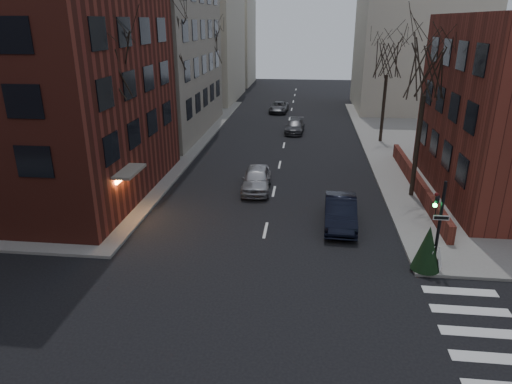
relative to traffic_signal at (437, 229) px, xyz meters
The scene contains 19 objects.
building_left_brick 25.61m from the traffic_signal, 162.24° to the left, with size 15.00×15.00×18.00m, color maroon.
low_wall_right 10.18m from the traffic_signal, 82.24° to the left, with size 0.35×16.00×1.00m, color maroon.
building_distant_la 51.89m from the traffic_signal, 116.50° to the left, with size 14.00×16.00×18.00m, color #B6AE9A.
building_distant_ra 42.05m from the traffic_signal, 80.23° to the left, with size 14.00×14.00×16.00m, color #B6AE9A.
building_distant_lb 66.59m from the traffic_signal, 108.38° to the left, with size 10.00×12.00×14.00m, color #B6AE9A.
traffic_signal is the anchor object (origin of this frame).
tree_left_a 18.66m from the traffic_signal, 163.35° to the left, with size 4.18×4.18×10.26m.
tree_left_b 24.87m from the traffic_signal, 134.54° to the left, with size 4.40×4.40×10.80m.
tree_left_c 35.76m from the traffic_signal, 118.36° to the left, with size 3.96×3.96×9.72m.
tree_right_a 10.92m from the traffic_signal, 84.53° to the left, with size 3.96×3.96×9.72m.
tree_right_b 23.71m from the traffic_signal, 87.85° to the left, with size 3.74×3.74×9.18m.
streetlamp_near 20.86m from the traffic_signal, 141.13° to the left, with size 0.36×0.36×6.28m.
streetlamp_far 36.81m from the traffic_signal, 116.06° to the left, with size 0.36×0.36×6.28m.
parked_sedan 5.80m from the traffic_signal, 133.81° to the left, with size 1.68×4.81×1.58m, color black.
car_lane_silver 12.99m from the traffic_signal, 134.74° to the left, with size 1.83×4.55×1.55m, color #A5A5AA.
car_lane_gray 27.12m from the traffic_signal, 105.28° to the left, with size 1.78×4.38×1.27m, color #39393E.
car_lane_far 38.04m from the traffic_signal, 104.37° to the left, with size 2.10×4.54×1.26m, color #434448.
sandwich_board 1.34m from the traffic_signal, 96.33° to the right, with size 0.46×0.64×1.03m, color white.
evergreen_shrub 0.97m from the traffic_signal, 131.44° to the right, with size 1.25×1.25×2.09m, color black.
Camera 1 is at (1.99, -10.17, 10.58)m, focal length 32.00 mm.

